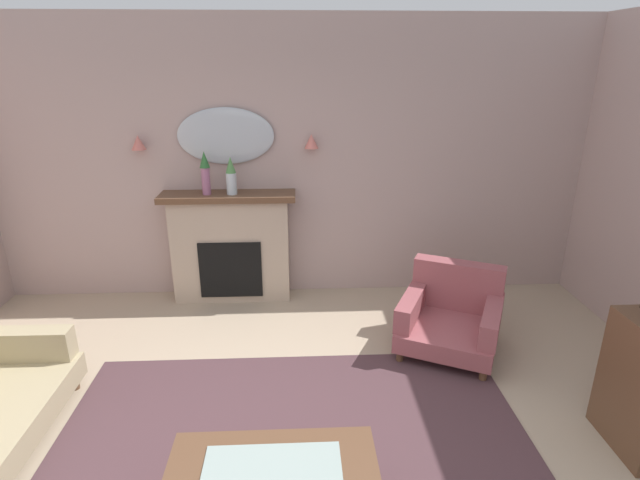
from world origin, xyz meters
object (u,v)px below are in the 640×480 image
(fireplace, at_px, (231,248))
(coffee_table, at_px, (273,479))
(armchair_by_coffee_table, at_px, (452,314))
(wall_sconce_left, at_px, (138,143))
(wall_mirror, at_px, (226,136))
(mantel_vase_centre, at_px, (205,171))
(wall_sconce_right, at_px, (311,141))
(mantel_vase_right, at_px, (231,176))

(fireplace, bearing_deg, coffee_table, -79.28)
(coffee_table, bearing_deg, armchair_by_coffee_table, 50.82)
(coffee_table, bearing_deg, wall_sconce_left, 115.11)
(fireplace, bearing_deg, wall_mirror, 90.00)
(wall_mirror, distance_m, wall_sconce_left, 0.85)
(wall_mirror, bearing_deg, wall_sconce_left, -176.63)
(mantel_vase_centre, distance_m, wall_sconce_left, 0.71)
(mantel_vase_centre, xyz_separation_m, wall_mirror, (0.20, 0.17, 0.32))
(wall_sconce_right, height_order, armchair_by_coffee_table, wall_sconce_right)
(wall_mirror, relative_size, wall_sconce_right, 6.86)
(wall_sconce_right, bearing_deg, fireplace, -173.84)
(wall_sconce_left, bearing_deg, mantel_vase_centre, -10.46)
(mantel_vase_right, xyz_separation_m, armchair_by_coffee_table, (2.00, -1.02, -1.04))
(fireplace, distance_m, wall_sconce_right, 1.38)
(wall_mirror, xyz_separation_m, wall_sconce_right, (0.85, -0.05, -0.05))
(mantel_vase_right, distance_m, wall_mirror, 0.41)
(mantel_vase_centre, distance_m, mantel_vase_right, 0.25)
(fireplace, xyz_separation_m, coffee_table, (0.55, -2.89, -0.19))
(wall_sconce_right, height_order, coffee_table, wall_sconce_right)
(coffee_table, bearing_deg, wall_sconce_right, 84.19)
(fireplace, relative_size, mantel_vase_centre, 3.16)
(coffee_table, bearing_deg, mantel_vase_right, 99.85)
(wall_sconce_left, height_order, armchair_by_coffee_table, wall_sconce_left)
(mantel_vase_right, height_order, wall_mirror, wall_mirror)
(wall_mirror, xyz_separation_m, wall_sconce_left, (-0.85, -0.05, -0.05))
(mantel_vase_right, xyz_separation_m, wall_sconce_left, (-0.90, 0.12, 0.31))
(mantel_vase_right, bearing_deg, coffee_table, -80.15)
(fireplace, height_order, mantel_vase_centre, mantel_vase_centre)
(fireplace, relative_size, wall_sconce_left, 9.71)
(wall_mirror, bearing_deg, mantel_vase_right, -73.61)
(wall_sconce_left, bearing_deg, coffee_table, -64.89)
(wall_mirror, distance_m, coffee_table, 3.35)
(mantel_vase_centre, bearing_deg, mantel_vase_right, 0.00)
(wall_sconce_right, relative_size, coffee_table, 0.13)
(mantel_vase_centre, bearing_deg, fireplace, 8.06)
(fireplace, distance_m, mantel_vase_right, 0.78)
(wall_sconce_left, bearing_deg, fireplace, -6.16)
(wall_mirror, relative_size, armchair_by_coffee_table, 0.88)
(fireplace, relative_size, wall_mirror, 1.42)
(armchair_by_coffee_table, bearing_deg, coffee_table, -129.18)
(mantel_vase_centre, distance_m, coffee_table, 3.12)
(wall_mirror, distance_m, armchair_by_coffee_table, 2.75)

